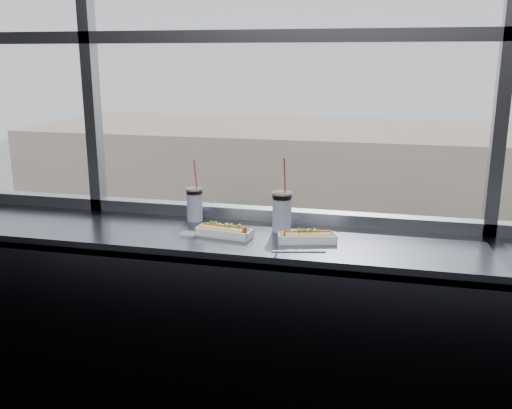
% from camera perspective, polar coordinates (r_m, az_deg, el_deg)
% --- Properties ---
extents(wall_back_lower, '(6.00, 0.00, 6.00)m').
position_cam_1_polar(wall_back_lower, '(3.10, 2.18, -11.42)').
color(wall_back_lower, black).
rests_on(wall_back_lower, ground).
extents(counter, '(6.00, 0.55, 0.06)m').
position_cam_1_polar(counter, '(2.65, 1.11, -3.84)').
color(counter, slate).
rests_on(counter, ground).
extents(counter_fascia, '(6.00, 0.04, 1.04)m').
position_cam_1_polar(counter_fascia, '(2.64, -0.20, -16.34)').
color(counter_fascia, slate).
rests_on(counter_fascia, ground).
extents(hotdog_tray_left, '(0.27, 0.12, 0.06)m').
position_cam_1_polar(hotdog_tray_left, '(2.64, -3.19, -2.66)').
color(hotdog_tray_left, white).
rests_on(hotdog_tray_left, counter).
extents(hotdog_tray_right, '(0.27, 0.15, 0.06)m').
position_cam_1_polar(hotdog_tray_right, '(2.56, 5.15, -3.21)').
color(hotdog_tray_right, white).
rests_on(hotdog_tray_right, counter).
extents(soda_cup_left, '(0.09, 0.09, 0.32)m').
position_cam_1_polar(soda_cup_left, '(2.89, -6.16, 0.18)').
color(soda_cup_left, white).
rests_on(soda_cup_left, counter).
extents(soda_cup_right, '(0.10, 0.10, 0.36)m').
position_cam_1_polar(soda_cup_right, '(2.70, 2.60, -0.51)').
color(soda_cup_right, white).
rests_on(soda_cup_right, counter).
extents(loose_straw, '(0.23, 0.06, 0.01)m').
position_cam_1_polar(loose_straw, '(2.44, 4.30, -4.68)').
color(loose_straw, white).
rests_on(loose_straw, counter).
extents(wrapper, '(0.10, 0.07, 0.02)m').
position_cam_1_polar(wrapper, '(2.66, -6.77, -2.89)').
color(wrapper, silver).
rests_on(wrapper, counter).
extents(plaza_ground, '(120.00, 120.00, 0.00)m').
position_cam_1_polar(plaza_ground, '(48.00, 12.38, -1.34)').
color(plaza_ground, gray).
rests_on(plaza_ground, ground).
extents(street_asphalt, '(80.00, 10.00, 0.06)m').
position_cam_1_polar(street_asphalt, '(26.13, 10.96, -15.21)').
color(street_asphalt, black).
rests_on(street_asphalt, plaza_ground).
extents(far_sidewalk, '(80.00, 6.00, 0.04)m').
position_cam_1_polar(far_sidewalk, '(33.33, 11.67, -8.46)').
color(far_sidewalk, gray).
rests_on(far_sidewalk, plaza_ground).
extents(far_building, '(50.00, 14.00, 8.00)m').
position_cam_1_polar(far_building, '(41.70, 12.48, 1.92)').
color(far_building, tan).
rests_on(far_building, plaza_ground).
extents(car_near_a, '(3.65, 7.10, 2.27)m').
position_cam_1_polar(car_near_a, '(27.05, -24.13, -12.43)').
color(car_near_a, silver).
rests_on(car_near_a, street_asphalt).
extents(car_far_a, '(2.99, 5.91, 1.89)m').
position_cam_1_polar(car_far_a, '(31.38, -8.84, -7.86)').
color(car_far_a, black).
rests_on(car_far_a, street_asphalt).
extents(car_near_b, '(3.19, 6.10, 1.94)m').
position_cam_1_polar(car_near_b, '(23.41, -7.44, -16.01)').
color(car_near_b, black).
rests_on(car_near_b, street_asphalt).
extents(pedestrian_b, '(0.81, 0.61, 1.82)m').
position_cam_1_polar(pedestrian_b, '(32.39, 13.32, -7.47)').
color(pedestrian_b, '#66605B').
rests_on(pedestrian_b, far_sidewalk).
extents(pedestrian_c, '(0.86, 0.64, 1.93)m').
position_cam_1_polar(pedestrian_c, '(33.17, 19.19, -7.27)').
color(pedestrian_c, '#66605B').
rests_on(pedestrian_c, far_sidewalk).
extents(pedestrian_a, '(0.90, 0.68, 2.03)m').
position_cam_1_polar(pedestrian_a, '(34.19, -1.39, -5.68)').
color(pedestrian_a, '#66605B').
rests_on(pedestrian_a, far_sidewalk).
extents(tree_left, '(3.06, 3.06, 4.79)m').
position_cam_1_polar(tree_left, '(33.31, -1.81, -2.26)').
color(tree_left, '#47382B').
rests_on(tree_left, far_sidewalk).
extents(tree_center, '(2.91, 2.91, 4.55)m').
position_cam_1_polar(tree_center, '(32.30, 15.65, -3.66)').
color(tree_center, '#47382B').
rests_on(tree_center, far_sidewalk).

